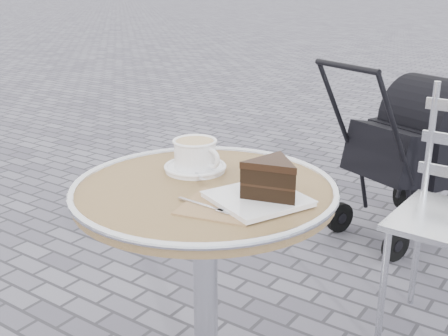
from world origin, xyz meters
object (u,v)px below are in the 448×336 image
Objects in this scene: cafe_table at (205,242)px; cake_plate_set at (267,183)px; cappuccino_set at (196,157)px; baby_stroller at (417,156)px.

cafe_table is 0.29m from cake_plate_set.
cappuccino_set is at bearing 137.13° from cafe_table.
cafe_table is 2.24× the size of cake_plate_set.
cappuccino_set is 0.31m from cake_plate_set.
cake_plate_set is at bearing -9.74° from cappuccino_set.
cake_plate_set is (0.30, -0.09, 0.01)m from cappuccino_set.
baby_stroller is (0.11, 1.63, -0.16)m from cafe_table.
cake_plate_set reaches higher than cafe_table.
cafe_table is at bearing -35.14° from cappuccino_set.
cappuccino_set is (-0.10, 0.09, 0.21)m from cafe_table.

